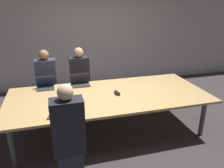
{
  "coord_description": "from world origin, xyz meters",
  "views": [
    {
      "loc": [
        -0.88,
        -3.41,
        2.24
      ],
      "look_at": [
        0.09,
        0.1,
        0.88
      ],
      "focal_mm": 35.0,
      "sensor_mm": 36.0,
      "label": 1
    }
  ],
  "objects_px": {
    "laptop_near_left": "(69,112)",
    "person_far_left": "(47,84)",
    "stapler": "(117,93)",
    "laptop_far_left": "(45,85)",
    "laptop_far_midleft": "(80,82)",
    "person_far_midleft": "(80,81)",
    "cup_near_left": "(51,116)",
    "person_near_left": "(69,137)"
  },
  "relations": [
    {
      "from": "laptop_near_left",
      "to": "person_far_left",
      "type": "distance_m",
      "value": 1.68
    },
    {
      "from": "stapler",
      "to": "laptop_far_left",
      "type": "bearing_deg",
      "value": 142.18
    },
    {
      "from": "laptop_far_midleft",
      "to": "person_far_midleft",
      "type": "height_order",
      "value": "person_far_midleft"
    },
    {
      "from": "cup_near_left",
      "to": "stapler",
      "type": "distance_m",
      "value": 1.26
    },
    {
      "from": "person_near_left",
      "to": "laptop_far_left",
      "type": "height_order",
      "value": "person_near_left"
    },
    {
      "from": "laptop_near_left",
      "to": "stapler",
      "type": "distance_m",
      "value": 1.05
    },
    {
      "from": "laptop_near_left",
      "to": "person_near_left",
      "type": "distance_m",
      "value": 0.44
    },
    {
      "from": "stapler",
      "to": "person_far_midleft",
      "type": "bearing_deg",
      "value": 105.36
    },
    {
      "from": "person_far_left",
      "to": "laptop_far_midleft",
      "type": "bearing_deg",
      "value": -34.02
    },
    {
      "from": "person_far_midleft",
      "to": "stapler",
      "type": "xyz_separation_m",
      "value": [
        0.51,
        -1.07,
        0.09
      ]
    },
    {
      "from": "person_near_left",
      "to": "person_far_left",
      "type": "xyz_separation_m",
      "value": [
        -0.27,
        2.05,
        0.0
      ]
    },
    {
      "from": "laptop_far_left",
      "to": "person_far_left",
      "type": "bearing_deg",
      "value": 87.94
    },
    {
      "from": "laptop_near_left",
      "to": "cup_near_left",
      "type": "distance_m",
      "value": 0.26
    },
    {
      "from": "cup_near_left",
      "to": "person_far_left",
      "type": "bearing_deg",
      "value": 92.3
    },
    {
      "from": "laptop_near_left",
      "to": "laptop_far_left",
      "type": "xyz_separation_m",
      "value": [
        -0.34,
        1.22,
        -0.01
      ]
    },
    {
      "from": "laptop_far_midleft",
      "to": "person_far_midleft",
      "type": "bearing_deg",
      "value": 83.56
    },
    {
      "from": "person_far_midleft",
      "to": "person_far_left",
      "type": "xyz_separation_m",
      "value": [
        -0.69,
        -0.01,
        -0.01
      ]
    },
    {
      "from": "person_far_midleft",
      "to": "laptop_far_left",
      "type": "distance_m",
      "value": 0.83
    },
    {
      "from": "laptop_near_left",
      "to": "person_far_midleft",
      "type": "height_order",
      "value": "person_far_midleft"
    },
    {
      "from": "laptop_far_midleft",
      "to": "laptop_far_left",
      "type": "bearing_deg",
      "value": 179.43
    },
    {
      "from": "person_far_midleft",
      "to": "laptop_far_left",
      "type": "xyz_separation_m",
      "value": [
        -0.7,
        -0.43,
        0.13
      ]
    },
    {
      "from": "person_far_midleft",
      "to": "laptop_far_left",
      "type": "bearing_deg",
      "value": -148.24
    },
    {
      "from": "laptop_far_midleft",
      "to": "cup_near_left",
      "type": "bearing_deg",
      "value": -115.61
    },
    {
      "from": "laptop_near_left",
      "to": "cup_near_left",
      "type": "bearing_deg",
      "value": -4.1
    },
    {
      "from": "person_far_midleft",
      "to": "stapler",
      "type": "distance_m",
      "value": 1.19
    },
    {
      "from": "laptop_near_left",
      "to": "person_far_left",
      "type": "xyz_separation_m",
      "value": [
        -0.32,
        1.64,
        -0.15
      ]
    },
    {
      "from": "person_far_midleft",
      "to": "laptop_far_midleft",
      "type": "bearing_deg",
      "value": -96.44
    },
    {
      "from": "cup_near_left",
      "to": "person_far_midleft",
      "type": "bearing_deg",
      "value": 69.17
    },
    {
      "from": "stapler",
      "to": "cup_near_left",
      "type": "bearing_deg",
      "value": -163.71
    },
    {
      "from": "person_far_midleft",
      "to": "person_far_left",
      "type": "relative_size",
      "value": 1.01
    },
    {
      "from": "person_near_left",
      "to": "laptop_far_midleft",
      "type": "distance_m",
      "value": 1.67
    },
    {
      "from": "person_near_left",
      "to": "cup_near_left",
      "type": "xyz_separation_m",
      "value": [
        -0.21,
        0.43,
        0.1
      ]
    },
    {
      "from": "laptop_near_left",
      "to": "stapler",
      "type": "bearing_deg",
      "value": -146.3
    },
    {
      "from": "person_near_left",
      "to": "stapler",
      "type": "bearing_deg",
      "value": -132.94
    },
    {
      "from": "person_near_left",
      "to": "stapler",
      "type": "relative_size",
      "value": 8.83
    },
    {
      "from": "laptop_far_midleft",
      "to": "person_far_midleft",
      "type": "relative_size",
      "value": 0.26
    },
    {
      "from": "laptop_far_left",
      "to": "stapler",
      "type": "relative_size",
      "value": 2.07
    },
    {
      "from": "cup_near_left",
      "to": "person_far_midleft",
      "type": "relative_size",
      "value": 0.05
    },
    {
      "from": "cup_near_left",
      "to": "laptop_far_midleft",
      "type": "xyz_separation_m",
      "value": [
        0.57,
        1.19,
        0.03
      ]
    },
    {
      "from": "laptop_near_left",
      "to": "cup_near_left",
      "type": "xyz_separation_m",
      "value": [
        -0.26,
        0.02,
        -0.04
      ]
    },
    {
      "from": "person_near_left",
      "to": "laptop_far_midleft",
      "type": "relative_size",
      "value": 3.78
    },
    {
      "from": "cup_near_left",
      "to": "laptop_far_left",
      "type": "bearing_deg",
      "value": 93.83
    }
  ]
}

